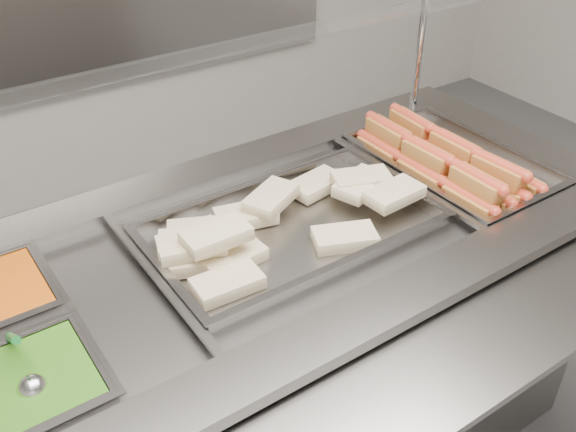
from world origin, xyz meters
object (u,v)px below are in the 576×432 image
pan_hotdogs (451,171)px  pan_wraps (291,231)px  steam_counter (273,361)px  serving_spoon (29,379)px  sneeze_guard (217,57)px

pan_hotdogs → pan_wraps: (-0.59, -0.01, 0.02)m
pan_hotdogs → steam_counter: bearing=-178.8°
serving_spoon → pan_hotdogs: bearing=8.0°
pan_hotdogs → serving_spoon: serving_spoon is taller
steam_counter → serving_spoon: bearing=-165.1°
pan_wraps → serving_spoon: 0.72m
pan_wraps → steam_counter: bearing=-178.8°
steam_counter → pan_hotdogs: (0.65, 0.01, 0.42)m
steam_counter → serving_spoon: size_ratio=10.71×
sneeze_guard → serving_spoon: bearing=-147.9°
sneeze_guard → pan_hotdogs: (0.65, -0.21, -0.42)m
pan_wraps → serving_spoon: serving_spoon is taller
pan_hotdogs → serving_spoon: (-1.28, -0.18, 0.05)m
steam_counter → sneeze_guard: (-0.00, 0.23, 0.85)m
sneeze_guard → pan_wraps: bearing=-73.5°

